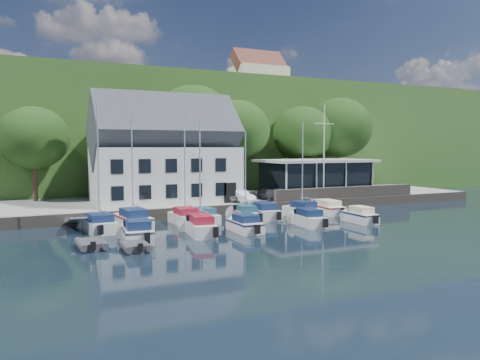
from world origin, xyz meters
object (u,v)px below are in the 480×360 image
Objects in this scene: boat_r1_0 at (98,174)px; boat_r2_1 at (200,173)px; harbor_building at (165,159)px; boat_r1_2 at (185,173)px; boat_r2_3 at (308,217)px; boat_r1_1 at (132,168)px; boat_r2_4 at (360,214)px; dinghy_1 at (135,245)px; car_blue at (279,193)px; boat_r1_6 at (302,169)px; club_pavilion at (316,177)px; car_dgrey at (269,194)px; car_silver at (229,196)px; car_white at (240,196)px; boat_r1_5 at (263,210)px; dinghy_0 at (91,243)px; boat_r2_0 at (137,231)px; flagpole at (324,152)px; boat_r1_4 at (245,173)px; boat_r2_2 at (245,223)px; boat_r1_7 at (327,207)px; boat_r1_3 at (203,215)px.

boat_r2_1 reaches higher than boat_r1_0.
boat_r1_2 is at bearing -94.69° from harbor_building.
boat_r1_1 is at bearing 164.08° from boat_r2_3.
dinghy_1 is (-20.08, -2.69, -0.37)m from boat_r2_4.
dinghy_1 is (-1.70, -8.43, -4.47)m from boat_r1_1.
boat_r1_6 is (-1.16, -6.41, 2.90)m from car_blue.
car_blue is 23.32m from dinghy_1.
club_pavilion is 3.51× the size of car_dgrey.
car_silver is 8.54m from boat_r1_6.
boat_r1_5 is at bearing -101.98° from car_white.
car_silver is at bearing 37.47° from dinghy_0.
harbor_building is 1.50× the size of boat_r1_1.
car_blue is at bearing 12.71° from car_dgrey.
car_dgrey is at bearing 106.42° from boat_r2_4.
car_blue reaches higher than boat_r2_0.
club_pavilion is 31.14m from dinghy_0.
dinghy_0 is at bearing -138.54° from car_blue.
car_white is 9.21m from boat_r1_2.
boat_r1_0 reaches higher than boat_r2_0.
flagpole is 1.20× the size of boat_r1_4.
boat_r1_4 reaches higher than boat_r2_4.
boat_r2_2 is at bearing -122.35° from car_dgrey.
flagpole is 8.04m from boat_r1_6.
car_blue is 7.78m from boat_r1_5.
car_dgrey is 0.65× the size of boat_r2_3.
boat_r2_4 is at bearing -92.06° from boat_r1_7.
club_pavilion is (18.00, -0.50, -2.30)m from harbor_building.
car_silver is 0.93× the size of car_white.
car_blue reaches higher than boat_r2_3.
car_dgrey is 1.04× the size of car_blue.
boat_r1_1 is at bearing 176.67° from boat_r1_2.
boat_r2_3 is at bearing -97.34° from car_dgrey.
boat_r1_3 is 0.62× the size of boat_r1_6.
car_dgrey is at bearing -11.32° from car_silver.
car_blue is at bearing -13.71° from harbor_building.
boat_r1_6 is (10.57, -9.28, -0.83)m from harbor_building.
car_dgrey reaches higher than boat_r1_3.
car_white is 0.72× the size of boat_r2_0.
boat_r1_1 is at bearing 13.10° from boat_r1_0.
car_dgrey reaches higher than boat_r1_5.
club_pavilion is 1.48× the size of boat_r1_0.
boat_r2_3 is (8.95, -5.18, -3.64)m from boat_r1_2.
boat_r1_7 reaches higher than boat_r1_3.
boat_r1_1 is 3.16× the size of dinghy_0.
boat_r2_0 is at bearing -171.99° from boat_r2_3.
car_silver is 0.54× the size of boat_r1_5.
boat_r1_7 is (-2.74, -4.44, -5.36)m from flagpole.
flagpole is at bearing 30.24° from boat_r2_0.
flagpole is 18.18m from boat_r2_2.
boat_r1_3 is (8.81, 0.83, -3.78)m from boat_r1_0.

